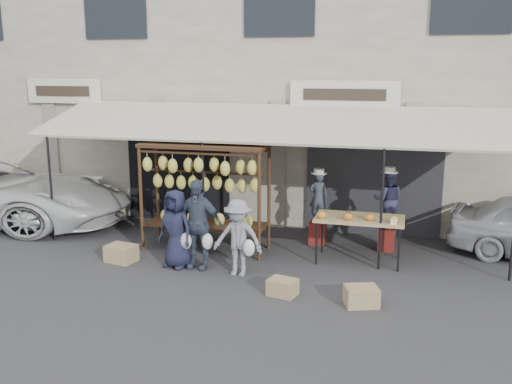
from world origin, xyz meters
TOP-DOWN VIEW (x-y plane):
  - ground_plane at (0.00, 0.00)m, footprint 90.00×90.00m
  - shophouse at (-0.00, 6.50)m, footprint 24.00×6.15m
  - awning at (0.01, 2.28)m, footprint 10.00×2.35m
  - banana_rack at (-1.06, 1.36)m, footprint 2.60×0.90m
  - produce_table at (2.08, 1.43)m, footprint 1.70×0.90m
  - vendor_left at (1.13, 2.44)m, footprint 0.42×0.29m
  - vendor_right at (2.58, 2.34)m, footprint 0.62×0.50m
  - customer_left at (-1.25, 0.28)m, footprint 0.84×0.67m
  - customer_mid at (-0.84, 0.35)m, footprint 1.02×0.45m
  - customer_right at (0.02, 0.17)m, footprint 0.93×0.55m
  - stool_left at (1.13, 2.44)m, footprint 0.44×0.44m
  - stool_right at (2.58, 2.34)m, footprint 0.38×0.38m
  - crate_near_a at (1.01, -0.55)m, footprint 0.53×0.45m
  - crate_near_b at (2.32, -0.64)m, footprint 0.62×0.55m
  - crate_far at (-2.41, 0.27)m, footprint 0.62×0.52m

SIDE VIEW (x-z plane):
  - ground_plane at x=0.00m, z-range 0.00..0.00m
  - crate_near_a at x=1.01m, z-range 0.00..0.28m
  - crate_near_b at x=2.32m, z-range 0.00..0.31m
  - crate_far at x=-2.41m, z-range 0.00..0.33m
  - stool_right at x=2.58m, z-range 0.00..0.47m
  - stool_left at x=1.13m, z-range 0.00..0.49m
  - customer_right at x=0.02m, z-range 0.00..1.42m
  - customer_left at x=-1.25m, z-range 0.00..1.50m
  - customer_mid at x=-0.84m, z-range 0.00..1.72m
  - produce_table at x=2.08m, z-range 0.34..1.38m
  - vendor_left at x=1.13m, z-range 0.49..1.58m
  - vendor_right at x=2.58m, z-range 0.47..1.69m
  - banana_rack at x=-1.06m, z-range 0.45..2.68m
  - awning at x=0.01m, z-range 1.12..4.03m
  - shophouse at x=0.00m, z-range 0.00..7.30m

